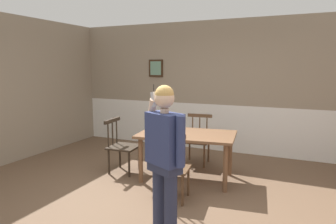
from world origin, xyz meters
TOP-DOWN VIEW (x-y plane):
  - ground_plane at (0.00, 0.00)m, footprint 7.34×7.34m
  - room_back_partition at (-0.00, 2.92)m, footprint 6.68×0.17m
  - dining_table at (0.06, 0.98)m, footprint 1.62×1.12m
  - chair_near_window at (-1.08, 0.83)m, footprint 0.51×0.51m
  - chair_by_doorway at (0.17, 0.14)m, footprint 0.49×0.49m
  - chair_at_table_head at (-0.06, 1.83)m, footprint 0.51×0.51m
  - person_figure at (0.42, -0.64)m, footprint 0.53×0.38m

SIDE VIEW (x-z plane):
  - ground_plane at x=0.00m, z-range 0.00..0.00m
  - chair_at_table_head at x=-0.06m, z-range 0.00..0.92m
  - chair_near_window at x=-1.08m, z-range 0.00..0.93m
  - chair_by_doorway at x=0.17m, z-range -0.02..0.95m
  - dining_table at x=0.06m, z-range 0.28..1.04m
  - person_figure at x=0.42m, z-range 0.11..1.74m
  - room_back_partition at x=0.00m, z-range -0.05..2.73m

